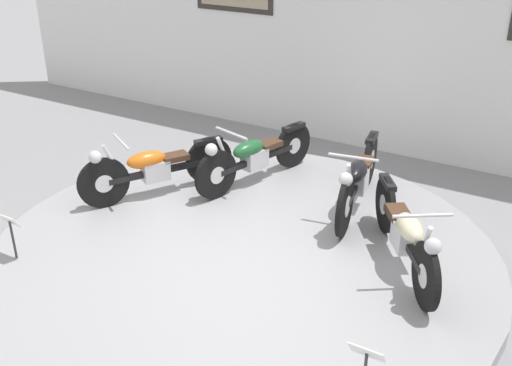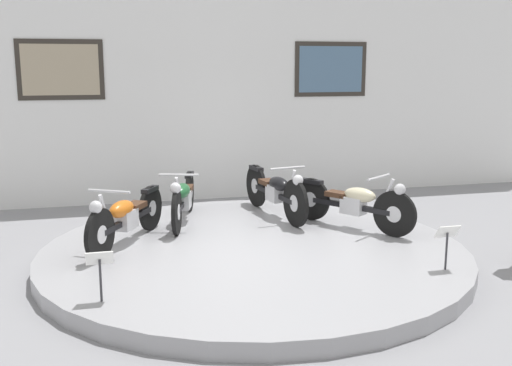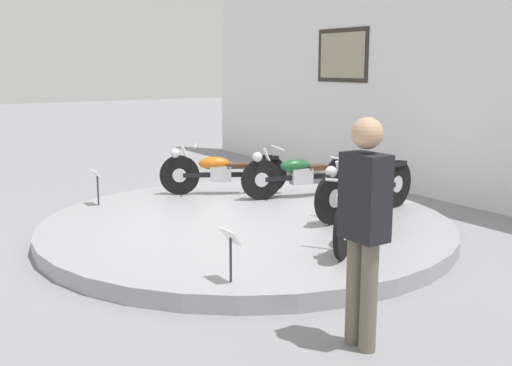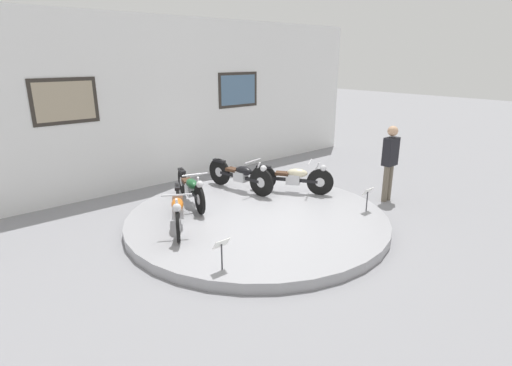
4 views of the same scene
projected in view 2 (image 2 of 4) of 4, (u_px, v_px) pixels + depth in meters
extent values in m
plane|color=gray|center=(254.00, 261.00, 7.52)|extent=(60.00, 60.00, 0.00)
cylinder|color=#99999E|center=(254.00, 254.00, 7.50)|extent=(5.28, 5.28, 0.19)
cube|color=white|center=(202.00, 82.00, 10.68)|extent=(14.00, 0.20, 4.26)
cube|color=#2D2823|center=(61.00, 70.00, 9.95)|extent=(1.40, 0.02, 1.00)
cube|color=tan|center=(61.00, 70.00, 9.95)|extent=(1.24, 0.02, 0.84)
cube|color=#2D2823|center=(331.00, 69.00, 11.12)|extent=(1.40, 0.02, 1.00)
cube|color=slate|center=(331.00, 69.00, 11.12)|extent=(1.24, 0.02, 0.84)
cylinder|color=black|center=(100.00, 235.00, 6.92)|extent=(0.35, 0.56, 0.61)
cylinder|color=silver|center=(100.00, 235.00, 6.92)|extent=(0.16, 0.22, 0.21)
cylinder|color=black|center=(151.00, 208.00, 8.19)|extent=(0.35, 0.56, 0.61)
cylinder|color=silver|center=(151.00, 208.00, 8.19)|extent=(0.16, 0.22, 0.21)
cube|color=black|center=(127.00, 220.00, 7.56)|extent=(0.68, 1.11, 0.07)
cube|color=silver|center=(126.00, 219.00, 7.51)|extent=(0.33, 0.38, 0.24)
ellipsoid|color=#D16619|center=(121.00, 209.00, 7.39)|extent=(0.43, 0.53, 0.20)
cube|color=#472D1E|center=(135.00, 206.00, 7.74)|extent=(0.33, 0.38, 0.07)
cube|color=black|center=(150.00, 190.00, 8.14)|extent=(0.27, 0.36, 0.06)
cylinder|color=silver|center=(106.00, 215.00, 7.02)|extent=(0.16, 0.24, 0.54)
cylinder|color=silver|center=(109.00, 191.00, 7.07)|extent=(0.48, 0.30, 0.03)
sphere|color=silver|center=(96.00, 207.00, 6.80)|extent=(0.15, 0.15, 0.15)
cylinder|color=black|center=(177.00, 212.00, 7.97)|extent=(0.22, 0.61, 0.61)
cylinder|color=silver|center=(177.00, 212.00, 7.97)|extent=(0.12, 0.22, 0.21)
cylinder|color=black|center=(190.00, 191.00, 9.29)|extent=(0.22, 0.61, 0.61)
cylinder|color=silver|center=(190.00, 191.00, 9.29)|extent=(0.12, 0.22, 0.21)
cube|color=black|center=(184.00, 201.00, 8.63)|extent=(0.40, 1.22, 0.07)
cube|color=silver|center=(183.00, 200.00, 8.59)|extent=(0.28, 0.36, 0.24)
ellipsoid|color=#1E562D|center=(182.00, 191.00, 8.46)|extent=(0.34, 0.52, 0.20)
cube|color=#472D1E|center=(186.00, 188.00, 8.82)|extent=(0.28, 0.36, 0.07)
cube|color=black|center=(189.00, 175.00, 9.24)|extent=(0.19, 0.37, 0.06)
cylinder|color=silver|center=(178.00, 195.00, 8.08)|extent=(0.11, 0.25, 0.54)
cylinder|color=silver|center=(179.00, 175.00, 8.13)|extent=(0.53, 0.18, 0.03)
sphere|color=silver|center=(175.00, 188.00, 7.85)|extent=(0.15, 0.15, 0.15)
cylinder|color=black|center=(296.00, 203.00, 8.35)|extent=(0.17, 0.67, 0.67)
cylinder|color=silver|center=(296.00, 203.00, 8.35)|extent=(0.10, 0.24, 0.24)
cylinder|color=black|center=(256.00, 186.00, 9.56)|extent=(0.17, 0.67, 0.67)
cylinder|color=silver|center=(256.00, 186.00, 9.56)|extent=(0.10, 0.24, 0.24)
cube|color=black|center=(275.00, 194.00, 8.96)|extent=(0.28, 1.24, 0.07)
cube|color=silver|center=(276.00, 193.00, 8.92)|extent=(0.25, 0.35, 0.24)
ellipsoid|color=black|center=(279.00, 184.00, 8.80)|extent=(0.30, 0.51, 0.20)
cube|color=#472D1E|center=(268.00, 182.00, 9.13)|extent=(0.25, 0.35, 0.07)
cube|color=black|center=(256.00, 168.00, 9.51)|extent=(0.16, 0.37, 0.06)
cylinder|color=silver|center=(291.00, 187.00, 8.45)|extent=(0.09, 0.25, 0.54)
cylinder|color=silver|center=(288.00, 168.00, 8.50)|extent=(0.54, 0.12, 0.03)
sphere|color=silver|center=(298.00, 180.00, 8.23)|extent=(0.15, 0.15, 0.15)
cylinder|color=black|center=(395.00, 214.00, 7.86)|extent=(0.39, 0.54, 0.62)
cylinder|color=silver|center=(395.00, 214.00, 7.86)|extent=(0.18, 0.22, 0.22)
cylinder|color=black|center=(311.00, 199.00, 8.73)|extent=(0.39, 0.54, 0.62)
cylinder|color=silver|center=(311.00, 199.00, 8.73)|extent=(0.18, 0.22, 0.22)
cube|color=black|center=(351.00, 206.00, 8.30)|extent=(0.76, 1.06, 0.07)
cube|color=silver|center=(353.00, 205.00, 8.27)|extent=(0.35, 0.38, 0.24)
ellipsoid|color=beige|center=(360.00, 195.00, 8.17)|extent=(0.45, 0.52, 0.20)
cube|color=#472D1E|center=(338.00, 194.00, 8.41)|extent=(0.35, 0.38, 0.07)
cube|color=black|center=(312.00, 181.00, 8.68)|extent=(0.29, 0.35, 0.06)
cylinder|color=silver|center=(385.00, 198.00, 7.92)|extent=(0.18, 0.23, 0.54)
cylinder|color=silver|center=(379.00, 177.00, 7.94)|extent=(0.46, 0.33, 0.03)
sphere|color=silver|center=(400.00, 189.00, 7.75)|extent=(0.15, 0.15, 0.15)
cylinder|color=#333338|center=(101.00, 281.00, 5.71)|extent=(0.02, 0.02, 0.42)
cube|color=white|center=(99.00, 258.00, 5.67)|extent=(0.26, 0.11, 0.15)
cylinder|color=#333338|center=(446.00, 251.00, 6.61)|extent=(0.02, 0.02, 0.42)
cube|color=white|center=(448.00, 232.00, 6.57)|extent=(0.26, 0.11, 0.15)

